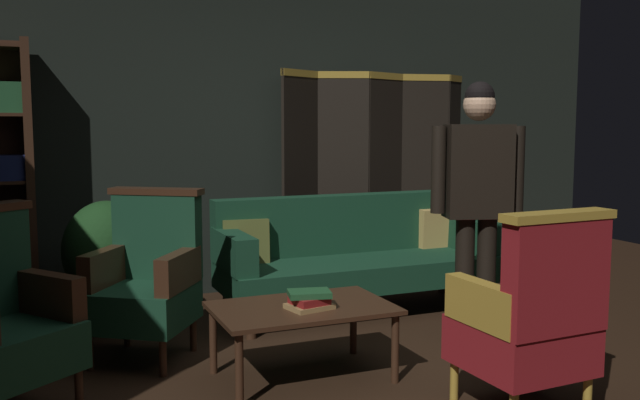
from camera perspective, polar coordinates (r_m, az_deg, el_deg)
ground_plane at (r=4.02m, az=4.58°, el=-14.78°), size 10.00×10.00×0.00m
back_wall at (r=6.03m, az=-6.12°, el=5.85°), size 7.20×0.10×2.80m
folding_screen at (r=6.41m, az=5.30°, el=2.18°), size 2.11×0.41×1.90m
velvet_couch at (r=5.39m, az=2.71°, el=-4.32°), size 2.12×0.78×0.88m
coffee_table at (r=3.97m, az=-1.46°, el=-9.33°), size 1.00×0.64×0.42m
armchair_gilt_accent at (r=3.61m, az=16.90°, el=-9.30°), size 0.61×0.60×1.04m
armchair_wing_left at (r=4.42m, az=-14.04°, el=-6.35°), size 0.80×0.80×1.04m
standing_figure at (r=4.43m, az=12.80°, el=0.72°), size 0.57×0.32×1.70m
potted_plant at (r=5.11m, az=-17.08°, el=-4.34°), size 0.61×0.61×0.91m
book_tan_leather at (r=3.90m, az=-0.88°, el=-8.73°), size 0.27×0.23×0.03m
book_red_leather at (r=3.89m, az=-0.88°, el=-8.24°), size 0.21×0.20×0.04m
book_green_cloth at (r=3.88m, az=-0.88°, el=-7.71°), size 0.26×0.20×0.03m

